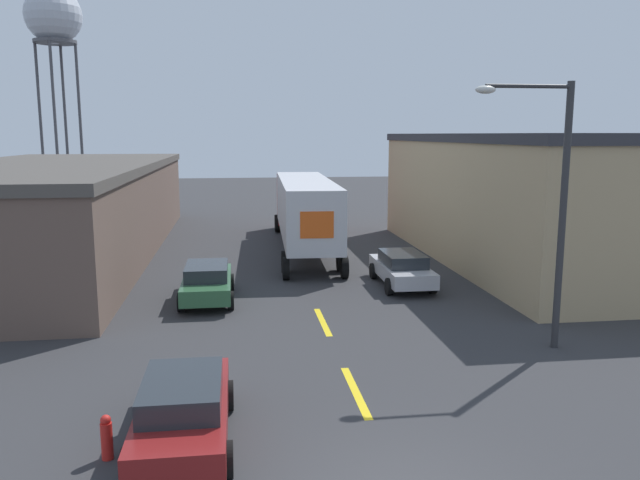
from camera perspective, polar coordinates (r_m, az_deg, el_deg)
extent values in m
cube|color=yellow|center=(15.39, 3.27, -13.66)|extent=(0.20, 3.07, 0.01)
cube|color=yellow|center=(20.67, 0.25, -7.47)|extent=(0.20, 3.07, 0.01)
cube|color=brown|center=(34.64, -23.42, 2.30)|extent=(10.43, 28.49, 4.28)
cube|color=#4C4742|center=(34.45, -23.68, 6.15)|extent=(10.63, 28.69, 0.40)
cube|color=tan|center=(32.90, 21.21, 3.36)|extent=(12.42, 20.49, 5.73)
cube|color=#333338|center=(32.74, 21.54, 8.69)|extent=(12.62, 20.69, 0.40)
cube|color=#B21919|center=(39.92, -2.19, 3.78)|extent=(2.48, 2.85, 3.07)
cube|color=silver|center=(31.77, -1.34, 3.06)|extent=(3.00, 13.06, 2.76)
cube|color=#E55619|center=(25.35, -0.28, 1.39)|extent=(1.37, 0.08, 1.10)
cylinder|color=black|center=(40.53, -0.44, 1.69)|extent=(0.32, 0.98, 0.97)
cylinder|color=black|center=(40.39, -3.97, 1.64)|extent=(0.32, 0.98, 0.97)
cylinder|color=black|center=(39.44, -0.30, 1.47)|extent=(0.32, 0.98, 0.97)
cylinder|color=black|center=(39.30, -3.93, 1.42)|extent=(0.32, 0.98, 0.97)
cylinder|color=black|center=(27.99, 1.86, -1.91)|extent=(0.32, 0.98, 0.97)
cylinder|color=black|center=(27.79, -3.26, -2.01)|extent=(0.32, 0.98, 0.97)
cylinder|color=black|center=(26.63, 2.24, -2.51)|extent=(0.32, 0.98, 0.97)
cylinder|color=black|center=(26.42, -3.13, -2.62)|extent=(0.32, 0.98, 0.97)
cube|color=#2D5B38|center=(23.49, -10.26, -3.98)|extent=(1.72, 4.52, 0.57)
cube|color=#23282D|center=(23.24, -10.32, -2.79)|extent=(1.51, 2.35, 0.49)
cylinder|color=black|center=(24.89, -8.13, -3.82)|extent=(0.22, 0.67, 0.67)
cylinder|color=black|center=(24.97, -12.09, -3.90)|extent=(0.22, 0.67, 0.67)
cylinder|color=black|center=(22.18, -8.16, -5.50)|extent=(0.22, 0.67, 0.67)
cylinder|color=black|center=(22.26, -12.62, -5.57)|extent=(0.22, 0.67, 0.67)
cube|color=maroon|center=(13.12, -12.35, -15.21)|extent=(1.72, 4.52, 0.57)
cube|color=#23282D|center=(12.79, -12.48, -13.31)|extent=(1.51, 2.35, 0.49)
cylinder|color=black|center=(14.47, -8.36, -13.88)|extent=(0.22, 0.67, 0.67)
cylinder|color=black|center=(14.61, -15.33, -13.91)|extent=(0.22, 0.67, 0.67)
cylinder|color=black|center=(11.96, -8.50, -19.23)|extent=(0.22, 0.67, 0.67)
cylinder|color=black|center=(12.12, -17.14, -19.16)|extent=(0.22, 0.67, 0.67)
cube|color=#B2B2B7|center=(25.53, 7.47, -2.81)|extent=(1.72, 4.52, 0.57)
cube|color=#23282D|center=(25.30, 7.57, -1.71)|extent=(1.51, 2.35, 0.49)
cylinder|color=black|center=(27.14, 8.44, -2.71)|extent=(0.22, 0.67, 0.67)
cylinder|color=black|center=(26.72, 4.89, -2.83)|extent=(0.22, 0.67, 0.67)
cylinder|color=black|center=(24.53, 10.25, -4.08)|extent=(0.22, 0.67, 0.67)
cylinder|color=black|center=(24.06, 6.34, -4.25)|extent=(0.22, 0.67, 0.67)
cylinder|color=#47474C|center=(67.24, -21.09, 10.26)|extent=(0.28, 0.28, 15.13)
cylinder|color=#47474C|center=(69.50, -22.26, 10.15)|extent=(0.28, 0.28, 15.13)
cylinder|color=#47474C|center=(68.18, -24.20, 10.04)|extent=(0.28, 0.28, 15.13)
cylinder|color=#47474C|center=(65.87, -23.07, 10.16)|extent=(0.28, 0.28, 15.13)
cylinder|color=#4C4C51|center=(68.25, -23.07, 16.33)|extent=(4.03, 4.03, 0.30)
sphere|color=#B7BCC6|center=(68.61, -23.21, 18.38)|extent=(5.36, 5.36, 5.36)
cylinder|color=#2D2D30|center=(18.71, 21.29, 1.82)|extent=(0.20, 0.20, 7.51)
cylinder|color=#2D2D30|center=(18.05, 18.55, 13.19)|extent=(2.42, 0.11, 0.11)
ellipsoid|color=silver|center=(17.55, 14.89, 13.15)|extent=(0.56, 0.32, 0.22)
cylinder|color=red|center=(13.02, -18.91, -16.99)|extent=(0.22, 0.22, 0.72)
sphere|color=red|center=(12.84, -19.01, -15.30)|extent=(0.20, 0.20, 0.20)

